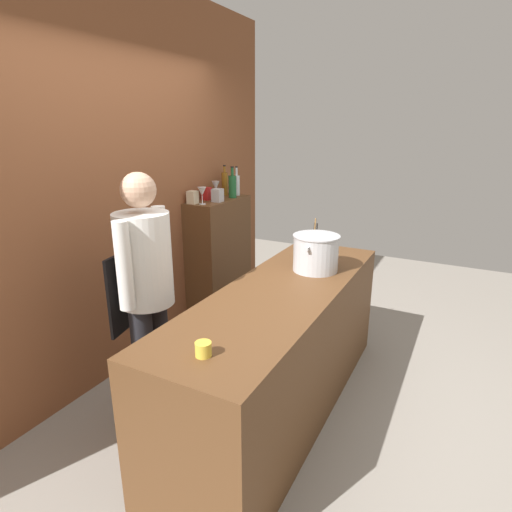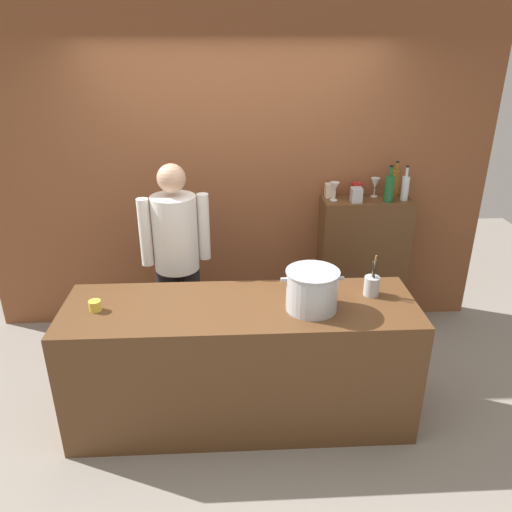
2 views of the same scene
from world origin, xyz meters
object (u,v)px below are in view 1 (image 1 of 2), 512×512
spice_tin_cream (193,197)px  wine_bottle_green (232,186)px  utensil_crock (314,244)px  wine_bottle_amber (225,183)px  spice_tin_red (206,194)px  chef (146,284)px  wine_bottle_clear (237,185)px  wine_glass_short (216,186)px  spice_tin_silver (218,195)px  wine_glass_wide (202,192)px  stockpot_large (316,253)px  butter_jar (203,349)px

spice_tin_cream → wine_bottle_green: bearing=-18.4°
utensil_crock → wine_bottle_amber: 1.31m
utensil_crock → spice_tin_red: bearing=82.6°
chef → wine_bottle_amber: bearing=-176.2°
wine_bottle_green → utensil_crock: bearing=-110.7°
wine_bottle_clear → spice_tin_red: wine_bottle_clear is taller
wine_glass_short → spice_tin_silver: wine_glass_short is taller
wine_bottle_green → wine_glass_wide: wine_bottle_green is taller
spice_tin_red → wine_glass_wide: bearing=-155.3°
spice_tin_silver → spice_tin_red: size_ratio=1.01×
stockpot_large → spice_tin_silver: 1.33m
utensil_crock → wine_bottle_clear: wine_bottle_clear is taller
wine_glass_short → spice_tin_cream: 0.39m
stockpot_large → spice_tin_silver: bearing=65.3°
wine_bottle_amber → spice_tin_silver: wine_bottle_amber is taller
butter_jar → spice_tin_cream: size_ratio=0.66×
butter_jar → wine_bottle_amber: bearing=29.3°
wine_glass_wide → spice_tin_silver: size_ratio=1.28×
spice_tin_silver → chef: bearing=-164.9°
butter_jar → wine_glass_short: wine_glass_short is taller
stockpot_large → spice_tin_silver: spice_tin_silver is taller
chef → wine_bottle_amber: chef is taller
wine_bottle_clear → spice_tin_silver: wine_bottle_clear is taller
wine_glass_short → spice_tin_cream: size_ratio=1.40×
chef → spice_tin_cream: (1.28, 0.55, 0.32)m
wine_bottle_clear → wine_glass_wide: size_ratio=1.86×
butter_jar → utensil_crock: bearing=3.7°
wine_bottle_amber → wine_glass_short: bearing=-179.3°
spice_tin_silver → spice_tin_cream: spice_tin_silver is taller
stockpot_large → spice_tin_red: size_ratio=3.28×
spice_tin_cream → utensil_crock: bearing=-86.2°
wine_bottle_amber → wine_bottle_clear: size_ratio=1.04×
utensil_crock → butter_jar: (-1.80, -0.12, -0.04)m
wine_glass_wide → spice_tin_cream: wine_glass_wide is taller
spice_tin_silver → spice_tin_red: (0.04, 0.15, -0.00)m
chef → wine_glass_wide: 1.42m
wine_bottle_amber → spice_tin_red: 0.34m
wine_bottle_green → wine_glass_wide: (-0.44, 0.06, -0.00)m
spice_tin_red → chef: bearing=-160.0°
wine_glass_short → spice_tin_red: bearing=177.2°
wine_bottle_amber → wine_glass_wide: wine_bottle_amber is taller
stockpot_large → wine_glass_short: 1.55m
butter_jar → stockpot_large: bearing=-2.0°
wine_glass_short → wine_glass_wide: bearing=-166.2°
utensil_crock → spice_tin_cream: bearing=93.8°
chef → spice_tin_silver: size_ratio=13.54×
butter_jar → wine_bottle_green: (2.18, 1.13, 0.41)m
chef → wine_bottle_green: 1.82m
wine_glass_short → spice_tin_silver: (-0.19, -0.14, -0.05)m
spice_tin_cream → spice_tin_red: bearing=0.4°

